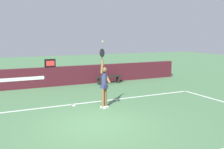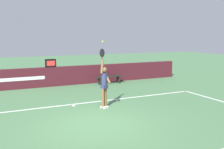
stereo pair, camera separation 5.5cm
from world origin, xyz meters
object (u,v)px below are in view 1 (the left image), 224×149
(tennis_ball, at_px, (103,41))
(courtside_bench_near, at_px, (109,78))
(speed_display, at_px, (50,63))
(tennis_player, at_px, (104,84))

(tennis_ball, xyz_separation_m, courtside_bench_near, (2.48, 4.88, -2.30))
(speed_display, relative_size, tennis_player, 0.25)
(speed_display, distance_m, tennis_ball, 5.80)
(tennis_player, height_order, courtside_bench_near, tennis_player)
(speed_display, xyz_separation_m, tennis_ball, (0.87, -5.58, 1.32))
(speed_display, height_order, tennis_ball, tennis_ball)
(tennis_player, relative_size, courtside_bench_near, 1.40)
(tennis_player, distance_m, courtside_bench_near, 5.28)
(tennis_ball, bearing_deg, speed_display, 98.82)
(speed_display, bearing_deg, tennis_player, -79.41)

